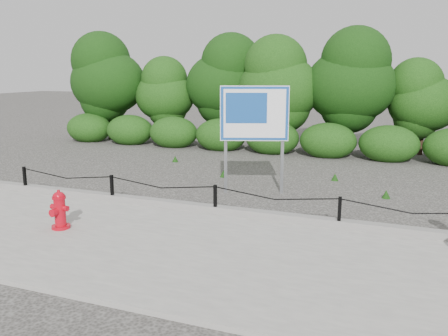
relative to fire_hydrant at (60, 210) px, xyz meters
name	(u,v)px	position (x,y,z in m)	size (l,w,h in m)	color
ground	(215,217)	(2.32, 1.93, -0.43)	(90.00, 90.00, 0.00)	#2D2B28
sidewalk	(170,248)	(2.32, -0.07, -0.39)	(14.00, 4.00, 0.08)	gray
curb	(216,209)	(2.32, 1.98, -0.28)	(14.00, 0.22, 0.14)	slate
chain_barrier	(215,195)	(2.32, 1.93, 0.03)	(10.06, 0.06, 0.60)	black
treeline	(314,83)	(2.53, 10.84, 2.07)	(20.49, 3.59, 4.43)	black
fire_hydrant	(60,210)	(0.00, 0.00, 0.00)	(0.39, 0.39, 0.73)	#B70616
advertising_sign	(254,118)	(2.46, 4.02, 1.41)	(1.55, 0.64, 2.61)	slate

